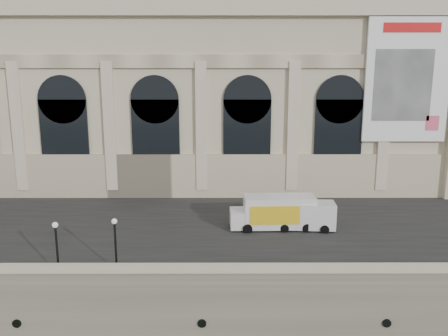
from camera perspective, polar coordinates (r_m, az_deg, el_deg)
The scene contains 8 objects.
quay at distance 62.92m, azimuth -3.20°, elevation -3.37°, with size 160.00×70.00×6.00m, color gray.
street at distance 41.96m, azimuth -4.76°, elevation -6.72°, with size 160.00×24.00×0.06m, color #2D2D2D.
parapet at distance 29.34m, azimuth -6.91°, elevation -13.79°, with size 160.00×1.40×1.21m.
museum at distance 57.37m, azimuth -9.71°, elevation 11.93°, with size 69.00×18.70×29.10m.
van_c at distance 39.51m, azimuth 9.85°, elevation -6.12°, with size 5.75×2.67×2.50m.
box_truck at distance 39.25m, azimuth 6.58°, elevation -5.78°, with size 7.53×2.86×3.01m.
lamp_left at distance 31.74m, azimuth -20.97°, elevation -9.95°, with size 0.39×0.39×3.86m.
lamp_right at distance 31.40m, azimuth -13.98°, elevation -9.77°, with size 0.39×0.39×3.83m.
Camera 1 is at (3.37, -25.74, 19.10)m, focal length 35.00 mm.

